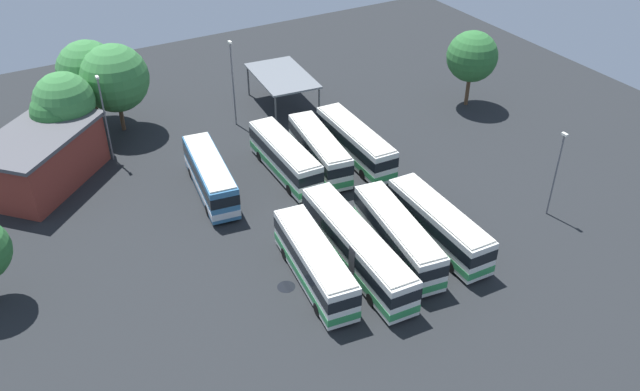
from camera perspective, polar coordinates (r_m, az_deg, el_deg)
The scene contains 21 objects.
ground_plane at distance 58.90m, azimuth -0.21°, elevation -1.82°, with size 93.79×93.79×0.00m, color black.
bus_row0_slot0 at distance 55.64m, azimuth 10.10°, elevation -2.48°, with size 11.56×2.93×3.54m.
bus_row0_slot1 at distance 53.97m, azimuth 6.67°, elevation -3.42°, with size 11.80×4.16×3.54m.
bus_row0_slot2 at distance 52.47m, azimuth 3.16°, elevation -4.46°, with size 14.68×3.39×3.54m.
bus_row0_slot3 at distance 50.95m, azimuth -0.48°, elevation -5.77°, with size 11.47×3.91×3.54m.
bus_row1_slot0 at distance 66.47m, azimuth 3.02°, elevation 4.58°, with size 11.93×3.03×3.54m.
bus_row1_slot1 at distance 65.07m, azimuth -0.05°, elevation 3.93°, with size 11.06×4.04×3.54m.
bus_row1_slot2 at distance 63.98m, azimuth -3.04°, elevation 3.31°, with size 11.26×2.87×3.54m.
bus_row1_slot4 at distance 61.87m, azimuth -9.39°, elevation 1.70°, with size 11.26×4.04×3.54m.
depot_building at distance 67.36m, azimuth -22.81°, elevation 2.93°, with size 13.60×13.73×5.27m.
maintenance_shelter at distance 76.24m, azimuth -3.28°, elevation 10.15°, with size 10.07×6.58×3.93m.
lamp_post_far_corner at distance 68.09m, azimuth -17.97°, elevation 6.55°, with size 0.56×0.28×9.01m.
lamp_post_by_building at distance 60.31m, azimuth 19.59°, elevation 2.01°, with size 0.56×0.28×8.11m.
lamp_post_mid_lot at distance 72.09m, azimuth -7.48°, elevation 9.74°, with size 0.56×0.28×9.55m.
tree_northeast at distance 75.80m, azimuth -19.24°, elevation 10.02°, with size 6.63×6.63×9.33m.
tree_northwest at distance 69.78m, azimuth -21.08°, elevation 7.50°, with size 5.89×5.89×8.89m.
tree_west_edge at distance 69.75m, azimuth -21.65°, elevation 6.58°, with size 4.98×4.98×7.60m.
tree_east_edge at distance 77.69m, azimuth 12.91°, elevation 11.54°, with size 5.72×5.72×8.76m.
tree_south_edge at distance 73.21m, azimuth -17.20°, elevation 9.60°, with size 7.12×7.12×9.61m.
puddle_back_corner at distance 51.73m, azimuth -2.91°, elevation -7.82°, with size 1.41×1.41×0.01m, color black.
puddle_near_shelter at distance 63.82m, azimuth 7.78°, elevation 0.96°, with size 2.75×2.75×0.01m, color black.
Camera 1 is at (-41.72, 23.30, 34.43)m, focal length 37.33 mm.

